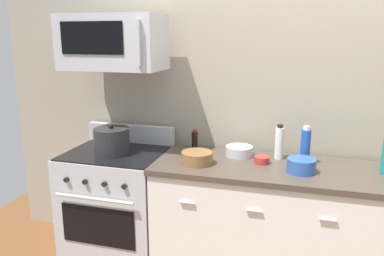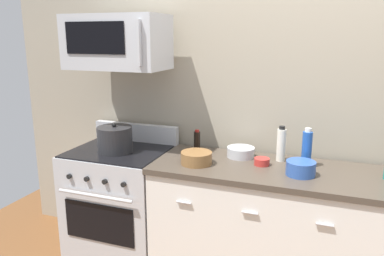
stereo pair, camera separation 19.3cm
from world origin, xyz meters
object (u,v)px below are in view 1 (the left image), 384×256
(bowl_red_small, at_px, (262,160))
(stockpot, at_px, (112,141))
(range_oven, at_px, (118,205))
(bowl_wooden_salad, at_px, (197,157))
(bottle_soda_blue, at_px, (305,146))
(bottle_vinegar_white, at_px, (279,143))
(microwave, at_px, (113,42))
(bowl_blue_mixing, at_px, (301,165))
(bowl_steel_prep, at_px, (239,151))
(bottle_soy_sauce_dark, at_px, (195,141))

(bowl_red_small, relative_size, stockpot, 0.40)
(bowl_red_small, bearing_deg, range_oven, -178.19)
(bowl_wooden_salad, bearing_deg, bottle_soda_blue, 15.10)
(stockpot, bearing_deg, bowl_red_small, 4.53)
(bottle_vinegar_white, bearing_deg, microwave, -174.03)
(bottle_vinegar_white, distance_m, bowl_blue_mixing, 0.30)
(range_oven, xyz_separation_m, bowl_steel_prep, (0.94, 0.16, 0.49))
(microwave, bearing_deg, bowl_red_small, -0.48)
(stockpot, bearing_deg, bottle_soy_sauce_dark, 21.49)
(range_oven, distance_m, bowl_red_small, 1.22)
(bowl_steel_prep, xyz_separation_m, bowl_red_small, (0.18, -0.13, -0.01))
(range_oven, height_order, microwave, microwave)
(bowl_steel_prep, bearing_deg, bowl_red_small, -35.31)
(bottle_soda_blue, distance_m, stockpot, 1.42)
(bowl_wooden_salad, distance_m, stockpot, 0.69)
(range_oven, height_order, bottle_soda_blue, bottle_soda_blue)
(bowl_red_small, xyz_separation_m, stockpot, (-1.12, -0.09, 0.08))
(bowl_red_small, distance_m, bowl_blue_mixing, 0.29)
(range_oven, height_order, bowl_wooden_salad, range_oven)
(range_oven, relative_size, bowl_red_small, 9.93)
(microwave, height_order, bowl_blue_mixing, microwave)
(range_oven, distance_m, microwave, 1.28)
(microwave, relative_size, stockpot, 2.78)
(bowl_steel_prep, height_order, bowl_blue_mixing, bowl_blue_mixing)
(range_oven, relative_size, bottle_soda_blue, 3.91)
(bottle_soy_sauce_dark, relative_size, bottle_soda_blue, 0.63)
(bottle_soy_sauce_dark, bearing_deg, bowl_red_small, -15.14)
(bottle_vinegar_white, relative_size, stockpot, 0.96)
(bottle_soy_sauce_dark, bearing_deg, stockpot, -158.51)
(bottle_soy_sauce_dark, xyz_separation_m, bowl_wooden_salad, (0.09, -0.28, -0.04))
(bottle_soda_blue, height_order, bowl_wooden_salad, bottle_soda_blue)
(bottle_soda_blue, bearing_deg, range_oven, -176.00)
(microwave, xyz_separation_m, bowl_blue_mixing, (1.39, -0.12, -0.78))
(bottle_vinegar_white, bearing_deg, bowl_steel_prep, -177.96)
(stockpot, bearing_deg, bottle_soda_blue, 6.15)
(bottle_soda_blue, xyz_separation_m, bowl_steel_prep, (-0.47, 0.06, -0.09))
(bottle_soy_sauce_dark, xyz_separation_m, bowl_steel_prep, (0.35, -0.02, -0.04))
(bowl_red_small, bearing_deg, bowl_wooden_salad, -163.09)
(bottle_soda_blue, height_order, bowl_blue_mixing, bottle_soda_blue)
(bowl_steel_prep, distance_m, bowl_blue_mixing, 0.51)
(bottle_vinegar_white, bearing_deg, range_oven, -171.98)
(bottle_soy_sauce_dark, xyz_separation_m, bowl_blue_mixing, (0.80, -0.25, -0.03))
(bottle_soy_sauce_dark, height_order, bowl_wooden_salad, bottle_soy_sauce_dark)
(bottle_vinegar_white, distance_m, bowl_steel_prep, 0.30)
(bottle_vinegar_white, xyz_separation_m, bowl_wooden_salad, (-0.55, -0.27, -0.08))
(bowl_wooden_salad, bearing_deg, bowl_red_small, 16.91)
(bowl_wooden_salad, relative_size, bowl_blue_mixing, 1.17)
(bottle_soy_sauce_dark, distance_m, bowl_steel_prep, 0.35)
(bottle_vinegar_white, height_order, bowl_wooden_salad, bottle_vinegar_white)
(bottle_soda_blue, relative_size, bowl_blue_mixing, 1.45)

